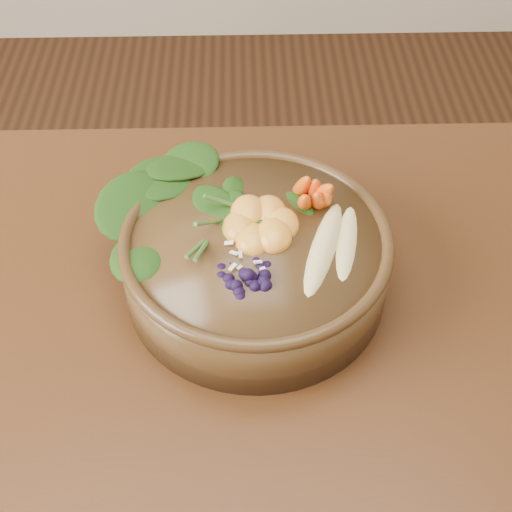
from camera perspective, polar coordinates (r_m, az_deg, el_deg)
The scene contains 8 objects.
dining_table at distance 0.75m, azimuth -6.90°, elevation -17.13°, with size 1.60×0.90×0.75m.
stoneware_bowl at distance 0.73m, azimuth 0.00°, elevation -0.53°, with size 0.27×0.27×0.07m, color #463019.
kale_heap at distance 0.74m, azimuth -2.47°, elevation 6.08°, with size 0.18×0.16×0.04m, color #1E4010, non-canonical shape.
carrot_cluster at distance 0.73m, azimuth 4.82°, elevation 7.10°, with size 0.06×0.06×0.08m, color orange, non-canonical shape.
banana_halves at distance 0.70m, azimuth 6.44°, elevation 1.63°, with size 0.08×0.15×0.03m.
mandarin_cluster at distance 0.71m, azimuth 0.39°, elevation 3.27°, with size 0.08×0.09×0.03m, color orange, non-canonical shape.
blueberry_pile at distance 0.66m, azimuth -0.62°, elevation -0.87°, with size 0.13×0.09×0.04m, color black, non-canonical shape.
coconut_flakes at distance 0.69m, azimuth -0.12°, elevation 0.58°, with size 0.09×0.07×0.01m, color white, non-canonical shape.
Camera 1 is at (0.08, -0.33, 1.33)m, focal length 50.00 mm.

